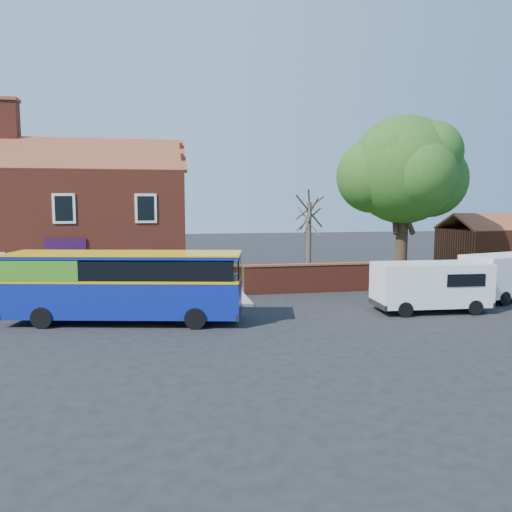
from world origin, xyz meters
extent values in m
plane|color=black|center=(0.00, 0.00, 0.00)|extent=(120.00, 120.00, 0.00)
cube|color=gray|center=(-7.00, 5.75, 0.06)|extent=(18.00, 3.50, 0.12)
cube|color=slate|center=(-7.00, 4.00, 0.07)|extent=(18.00, 0.15, 0.14)
cube|color=#426B28|center=(13.00, 13.00, 0.02)|extent=(26.00, 12.00, 0.04)
cube|color=maroon|center=(-7.00, 11.50, 3.25)|extent=(12.00, 8.00, 6.50)
cube|color=brown|center=(-7.00, 9.50, 7.50)|extent=(12.30, 4.08, 2.16)
cube|color=brown|center=(-7.00, 13.50, 7.50)|extent=(12.30, 4.08, 2.16)
cube|color=maroon|center=(-10.40, 11.50, 9.40)|extent=(0.90, 0.90, 2.20)
cube|color=black|center=(-7.00, 7.47, 4.60)|extent=(1.10, 0.06, 1.50)
cube|color=#4C0F19|center=(-7.00, 7.45, 1.10)|extent=(0.95, 0.04, 2.10)
cube|color=silver|center=(-7.00, 7.47, 1.15)|extent=(1.20, 0.06, 2.30)
cube|color=#2D0C35|center=(-7.00, 7.44, 2.80)|extent=(2.00, 0.06, 0.60)
cube|color=maroon|center=(13.00, 7.00, 0.75)|extent=(22.00, 0.30, 1.50)
cube|color=brown|center=(13.00, 7.00, 1.55)|extent=(22.00, 0.38, 0.10)
cube|color=maroon|center=(22.00, 13.00, 1.50)|extent=(8.00, 5.00, 3.00)
cube|color=brown|center=(22.00, 14.25, 3.55)|extent=(8.20, 2.56, 1.24)
cube|color=#0D1F91|center=(-3.72, 1.91, 1.07)|extent=(9.66, 4.21, 1.49)
cube|color=#ECAE0C|center=(-3.72, 1.91, 1.82)|extent=(9.69, 4.23, 0.10)
cube|color=black|center=(-3.72, 1.91, 2.27)|extent=(9.30, 4.15, 0.75)
cube|color=#429520|center=(-6.75, 2.54, 2.27)|extent=(3.61, 2.99, 0.80)
cube|color=#0D1F91|center=(-3.72, 1.91, 2.76)|extent=(9.66, 4.21, 0.14)
cube|color=#ECAE0C|center=(-3.72, 1.91, 2.84)|extent=(9.71, 4.26, 0.06)
cylinder|color=black|center=(-6.88, 1.45, 0.42)|extent=(0.88, 0.45, 0.84)
cylinder|color=black|center=(-6.43, 3.59, 0.42)|extent=(0.88, 0.45, 0.84)
cylinder|color=black|center=(-1.00, 0.23, 0.42)|extent=(0.88, 0.45, 0.84)
cylinder|color=black|center=(-0.55, 2.37, 0.42)|extent=(0.88, 0.45, 0.84)
cube|color=white|center=(9.63, 1.44, 1.25)|extent=(5.12, 2.29, 1.91)
cube|color=black|center=(11.88, 1.31, 1.56)|extent=(0.18, 1.71, 0.75)
cube|color=black|center=(12.09, 1.30, 0.40)|extent=(0.21, 2.01, 0.24)
cylinder|color=black|center=(7.97, 0.58, 0.33)|extent=(0.67, 0.26, 0.66)
cylinder|color=black|center=(8.08, 2.47, 0.33)|extent=(0.67, 0.26, 0.66)
cylinder|color=black|center=(11.18, 0.40, 0.33)|extent=(0.67, 0.26, 0.66)
cylinder|color=black|center=(11.28, 2.29, 0.33)|extent=(0.67, 0.26, 0.66)
cube|color=white|center=(15.13, 3.31, 1.30)|extent=(5.57, 3.35, 1.98)
cylinder|color=black|center=(13.77, 1.93, 0.34)|extent=(0.72, 0.39, 0.69)
cylinder|color=black|center=(13.26, 3.83, 0.34)|extent=(0.72, 0.39, 0.69)
cylinder|color=black|center=(12.55, 10.05, 2.11)|extent=(0.73, 0.73, 4.23)
sphere|color=#396E22|center=(12.55, 10.05, 6.89)|extent=(6.61, 6.61, 6.61)
sphere|color=#396E22|center=(14.48, 10.42, 6.34)|extent=(4.78, 4.78, 4.78)
sphere|color=#396E22|center=(10.80, 10.60, 6.52)|extent=(4.59, 4.59, 4.59)
cylinder|color=#4C4238|center=(6.21, 9.06, 2.46)|extent=(0.28, 0.28, 4.92)
cylinder|color=#4C4238|center=(6.21, 9.06, 4.22)|extent=(0.29, 2.40, 1.93)
cylinder|color=#4C4238|center=(6.21, 9.06, 4.04)|extent=(1.25, 1.77, 1.77)
cylinder|color=#4C4238|center=(6.21, 9.06, 4.39)|extent=(2.01, 0.92, 1.96)
camera|label=1|loc=(-2.21, -18.85, 4.90)|focal=35.00mm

